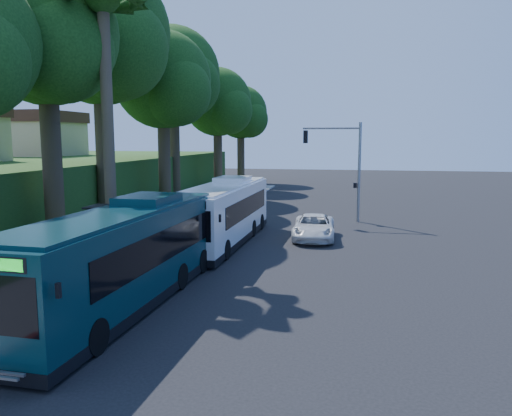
% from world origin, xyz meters
% --- Properties ---
extents(ground, '(140.00, 140.00, 0.00)m').
position_xyz_m(ground, '(0.00, 0.00, 0.00)').
color(ground, black).
rests_on(ground, ground).
extents(sidewalk, '(4.50, 70.00, 0.12)m').
position_xyz_m(sidewalk, '(-7.30, 0.00, 0.06)').
color(sidewalk, gray).
rests_on(sidewalk, ground).
extents(red_curb, '(0.25, 30.00, 0.13)m').
position_xyz_m(red_curb, '(-5.00, -4.00, 0.07)').
color(red_curb, maroon).
rests_on(red_curb, ground).
extents(grass_verge, '(8.00, 70.00, 0.06)m').
position_xyz_m(grass_verge, '(-13.00, 5.00, 0.03)').
color(grass_verge, '#234719').
rests_on(grass_verge, ground).
extents(bus_shelter, '(3.20, 1.51, 2.55)m').
position_xyz_m(bus_shelter, '(-7.26, -2.86, 1.81)').
color(bus_shelter, black).
rests_on(bus_shelter, ground).
extents(stop_sign_pole, '(0.35, 0.06, 3.17)m').
position_xyz_m(stop_sign_pole, '(-5.40, -5.00, 2.08)').
color(stop_sign_pole, gray).
rests_on(stop_sign_pole, ground).
extents(traffic_signal_pole, '(4.10, 0.30, 7.00)m').
position_xyz_m(traffic_signal_pole, '(3.78, 10.00, 4.42)').
color(traffic_signal_pole, gray).
rests_on(traffic_signal_pole, ground).
extents(palm_tree, '(4.20, 4.20, 14.40)m').
position_xyz_m(palm_tree, '(-8.20, -1.50, 12.38)').
color(palm_tree, '#4C3F2D').
rests_on(palm_tree, ground).
extents(hillside_backdrop, '(24.00, 60.00, 8.80)m').
position_xyz_m(hillside_backdrop, '(-26.30, 15.10, 2.44)').
color(hillside_backdrop, '#234719').
rests_on(hillside_backdrop, ground).
extents(tree_0, '(8.40, 8.00, 15.70)m').
position_xyz_m(tree_0, '(-12.40, -0.02, 11.20)').
color(tree_0, '#382B1E').
rests_on(tree_0, ground).
extents(tree_1, '(10.50, 10.00, 18.26)m').
position_xyz_m(tree_1, '(-13.37, 7.98, 12.73)').
color(tree_1, '#382B1E').
rests_on(tree_1, ground).
extents(tree_2, '(8.82, 8.40, 15.12)m').
position_xyz_m(tree_2, '(-11.89, 15.98, 10.48)').
color(tree_2, '#382B1E').
rests_on(tree_2, ground).
extents(tree_3, '(10.08, 9.60, 17.28)m').
position_xyz_m(tree_3, '(-13.88, 23.98, 11.98)').
color(tree_3, '#382B1E').
rests_on(tree_3, ground).
extents(tree_4, '(8.40, 8.00, 14.14)m').
position_xyz_m(tree_4, '(-11.40, 31.98, 9.73)').
color(tree_4, '#382B1E').
rests_on(tree_4, ground).
extents(tree_5, '(7.35, 7.00, 12.86)m').
position_xyz_m(tree_5, '(-10.41, 39.99, 8.96)').
color(tree_5, '#382B1E').
rests_on(tree_5, ground).
extents(white_bus, '(2.84, 12.15, 3.61)m').
position_xyz_m(white_bus, '(-2.74, 1.32, 1.76)').
color(white_bus, white).
rests_on(white_bus, ground).
extents(teal_bus, '(3.13, 12.55, 3.71)m').
position_xyz_m(teal_bus, '(-3.48, -9.71, 1.81)').
color(teal_bus, '#092A32').
rests_on(teal_bus, ground).
extents(pickup, '(2.59, 5.22, 1.42)m').
position_xyz_m(pickup, '(2.19, 3.27, 0.71)').
color(pickup, silver).
rests_on(pickup, ground).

